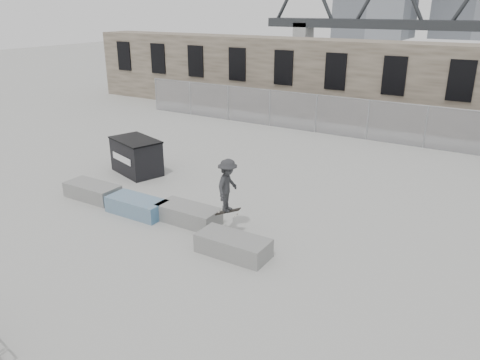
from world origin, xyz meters
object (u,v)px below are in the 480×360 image
at_px(dumpster, 136,156).
at_px(planter_offset, 233,245).
at_px(planter_center_left, 137,205).
at_px(planter_center_right, 188,214).
at_px(planter_far_left, 92,190).
at_px(skateboarder, 228,186).

bearing_deg(dumpster, planter_offset, -9.27).
xyz_separation_m(planter_center_left, planter_center_right, (1.81, 0.36, 0.00)).
xyz_separation_m(planter_center_left, planter_offset, (4.06, -0.61, 0.00)).
bearing_deg(planter_center_right, dumpster, 150.47).
distance_m(planter_far_left, planter_center_left, 2.23).
distance_m(planter_center_left, dumpster, 4.04).
bearing_deg(planter_offset, planter_center_left, 171.42).
distance_m(planter_center_right, planter_offset, 2.46).
height_order(dumpster, skateboarder, skateboarder).
bearing_deg(skateboarder, planter_center_right, 83.57).
bearing_deg(planter_offset, planter_center_right, 156.73).
relative_size(planter_far_left, planter_center_left, 1.00).
bearing_deg(dumpster, planter_far_left, -61.22).
xyz_separation_m(planter_center_left, skateboarder, (3.23, 0.42, 1.20)).
xyz_separation_m(planter_offset, skateboarder, (-0.83, 1.04, 1.20)).
bearing_deg(planter_center_left, planter_center_right, 11.23).
bearing_deg(planter_center_left, planter_far_left, 176.16).
xyz_separation_m(planter_far_left, planter_center_left, (2.23, -0.15, 0.00)).
relative_size(dumpster, skateboarder, 1.38).
xyz_separation_m(planter_center_right, dumpster, (-4.55, 2.58, 0.42)).
distance_m(planter_center_left, planter_center_right, 1.84).
height_order(planter_far_left, planter_center_right, same).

